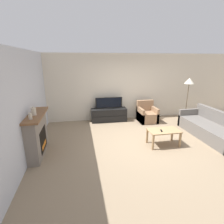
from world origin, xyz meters
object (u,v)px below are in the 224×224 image
Objects in this scene: tv_stand at (109,115)px; couch at (212,129)px; armchair at (147,115)px; remote at (161,131)px; tv at (109,104)px; mantel_vase_left at (30,116)px; mantel_vase_centre_left at (33,111)px; floor_lamp at (189,83)px; coffee_table at (164,132)px; fireplace at (37,134)px.

couch is at bearing -35.72° from tv_stand.
armchair is at bearing -11.90° from tv_stand.
armchair is 2.17m from remote.
remote is (1.12, -2.44, -0.27)m from tv.
remote is at bearing 3.84° from mantel_vase_left.
remote is at bearing -1.57° from mantel_vase_centre_left.
tv is at bearing 168.89° from floor_lamp.
mantel_vase_left is 3.60m from coffee_table.
tv_stand is 2.69m from coffee_table.
armchair is 2.03m from floor_lamp.
mantel_vase_centre_left reaches higher than tv.
tv is at bearing -90.00° from tv_stand.
couch is (1.91, 0.26, -0.20)m from remote.
tv_stand is at bearing 128.19° from remote.
mantel_vase_centre_left is 5.65m from floor_lamp.
floor_lamp is (1.96, 1.84, 1.08)m from remote.
mantel_vase_centre_left reaches higher than armchair.
fireplace is at bearing 177.47° from coffee_table.
couch reaches higher than tv_stand.
remote is at bearing -65.38° from tv.
couch reaches higher than remote.
fireplace is 3.43m from remote.
mantel_vase_left reaches higher than tv.
fireplace is 5.71m from floor_lamp.
mantel_vase_centre_left is 0.25× the size of coffee_table.
mantel_vase_left is 0.16× the size of tv.
mantel_vase_centre_left reaches higher than remote.
tv_stand is 2.69m from remote.
mantel_vase_centre_left is 0.13× the size of floor_lamp.
mantel_vase_centre_left is 0.21× the size of tv.
mantel_vase_left is at bearing -158.93° from floor_lamp.
armchair is at bearing 128.96° from couch.
tv_stand is 3.73m from couch.
mantel_vase_left is 3.64m from tv_stand.
fireplace is at bearing -179.32° from couch.
mantel_vase_left is at bearing -175.53° from coffee_table.
mantel_vase_left is at bearing -174.71° from couch.
tv is 3.24m from floor_lamp.
fireplace is at bearing -135.77° from tv_stand.
coffee_table is (3.52, -0.16, -0.17)m from fireplace.
mantel_vase_left is 3.49m from remote.
couch is at bearing -91.67° from floor_lamp.
fireplace reaches higher than tv.
floor_lamp reaches higher than armchair.
floor_lamp is at bearing 18.01° from mantel_vase_centre_left.
remote is (-0.10, -0.05, 0.08)m from coffee_table.
tv_stand is 1.32× the size of tv.
tv_stand is at bearing 116.94° from coffee_table.
remote is (3.42, -0.20, -0.09)m from fireplace.
couch is at bearing 5.29° from mantel_vase_left.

